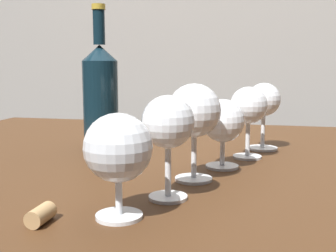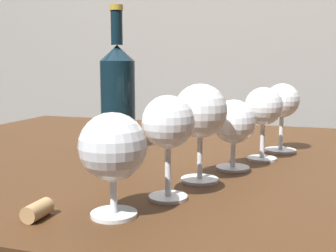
{
  "view_description": "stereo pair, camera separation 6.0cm",
  "coord_description": "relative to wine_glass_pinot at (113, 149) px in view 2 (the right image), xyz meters",
  "views": [
    {
      "loc": [
        0.21,
        -0.87,
        0.95
      ],
      "look_at": [
        0.09,
        -0.29,
        0.86
      ],
      "focal_mm": 45.87,
      "sensor_mm": 36.0,
      "label": 1
    },
    {
      "loc": [
        0.27,
        -0.85,
        0.95
      ],
      "look_at": [
        0.09,
        -0.29,
        0.86
      ],
      "focal_mm": 45.87,
      "sensor_mm": 36.0,
      "label": 2
    }
  ],
  "objects": [
    {
      "name": "wine_glass_pinot",
      "position": [
        0.0,
        0.0,
        0.0
      ],
      "size": [
        0.09,
        0.09,
        0.13
      ],
      "color": "white",
      "rests_on": "dining_table"
    },
    {
      "name": "wine_glass_cabernet",
      "position": [
        0.06,
        0.19,
        0.03
      ],
      "size": [
        0.09,
        0.09,
        0.16
      ],
      "color": "white",
      "rests_on": "dining_table"
    },
    {
      "name": "wine_glass_white",
      "position": [
        0.15,
        0.38,
        0.02
      ],
      "size": [
        0.08,
        0.08,
        0.15
      ],
      "color": "white",
      "rests_on": "dining_table"
    },
    {
      "name": "cork",
      "position": [
        -0.09,
        -0.04,
        -0.08
      ],
      "size": [
        0.02,
        0.04,
        0.02
      ],
      "primitive_type": "cylinder",
      "rotation": [
        1.57,
        0.0,
        0.0
      ],
      "color": "tan",
      "rests_on": "dining_table"
    },
    {
      "name": "wine_glass_merlot",
      "position": [
        0.04,
        0.09,
        0.02
      ],
      "size": [
        0.08,
        0.08,
        0.15
      ],
      "color": "white",
      "rests_on": "dining_table"
    },
    {
      "name": "wine_glass_amber",
      "position": [
        0.18,
        0.48,
        0.02
      ],
      "size": [
        0.07,
        0.07,
        0.15
      ],
      "color": "white",
      "rests_on": "dining_table"
    },
    {
      "name": "dining_table",
      "position": [
        -0.04,
        0.38,
        -0.17
      ],
      "size": [
        1.3,
        1.0,
        0.76
      ],
      "color": "#472B16",
      "rests_on": "ground_plane"
    },
    {
      "name": "wine_bottle",
      "position": [
        -0.18,
        0.41,
        0.04
      ],
      "size": [
        0.08,
        0.08,
        0.32
      ],
      "color": "#0F232D",
      "rests_on": "dining_table"
    },
    {
      "name": "wine_glass_chardonnay",
      "position": [
        0.1,
        0.29,
        -0.0
      ],
      "size": [
        0.08,
        0.08,
        0.13
      ],
      "color": "white",
      "rests_on": "dining_table"
    }
  ]
}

